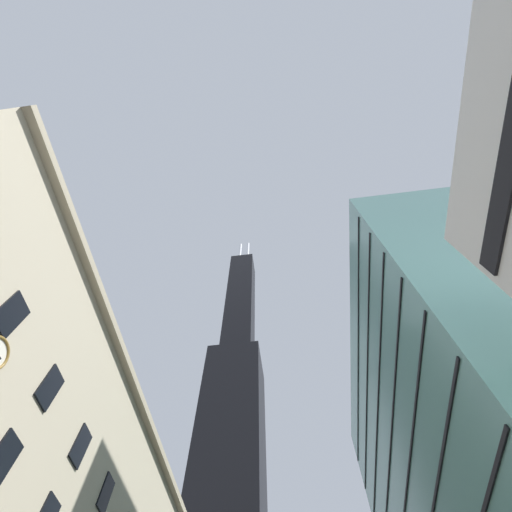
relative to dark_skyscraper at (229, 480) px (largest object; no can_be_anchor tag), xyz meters
name	(u,v)px	position (x,y,z in m)	size (l,w,h in m)	color
dark_skyscraper	(229,480)	(0.00, 0.00, 0.00)	(22.08, 22.08, 174.75)	black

